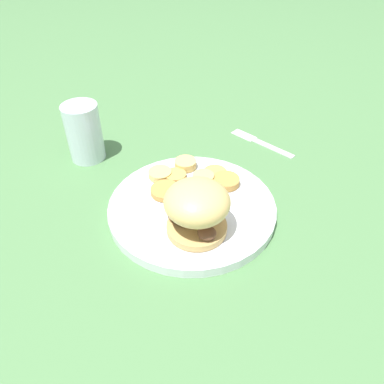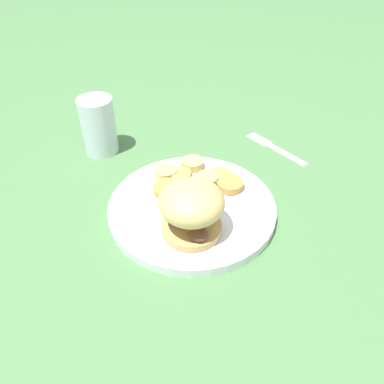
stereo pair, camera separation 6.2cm
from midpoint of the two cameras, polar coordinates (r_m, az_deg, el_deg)
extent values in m
plane|color=#4C7A47|center=(0.65, -2.74, -3.11)|extent=(4.00, 4.00, 0.00)
cylinder|color=white|center=(0.65, -2.76, -2.53)|extent=(0.29, 0.29, 0.02)
torus|color=white|center=(0.64, -2.78, -2.04)|extent=(0.29, 0.29, 0.01)
cylinder|color=tan|center=(0.59, -2.40, -5.50)|extent=(0.10, 0.10, 0.01)
ellipsoid|color=brown|center=(0.59, -1.65, -3.05)|extent=(0.03, 0.03, 0.02)
ellipsoid|color=brown|center=(0.56, -0.93, -6.42)|extent=(0.04, 0.04, 0.02)
ellipsoid|color=brown|center=(0.59, -5.24, -3.05)|extent=(0.05, 0.05, 0.02)
ellipsoid|color=#563323|center=(0.59, -4.12, -3.71)|extent=(0.06, 0.06, 0.02)
ellipsoid|color=#DBB26B|center=(0.55, -2.55, -1.64)|extent=(0.10, 0.10, 0.06)
cylinder|color=#DBB766|center=(0.72, -3.57, 4.22)|extent=(0.04, 0.04, 0.01)
cylinder|color=#BC8942|center=(0.68, 2.60, 1.57)|extent=(0.05, 0.05, 0.01)
cylinder|color=tan|center=(0.65, -2.05, 0.11)|extent=(0.05, 0.05, 0.02)
cylinder|color=#BC8942|center=(0.66, -6.77, 0.09)|extent=(0.05, 0.05, 0.01)
cylinder|color=#DBB766|center=(0.68, -0.89, 1.97)|extent=(0.04, 0.04, 0.02)
cylinder|color=tan|center=(0.69, -5.15, 2.41)|extent=(0.04, 0.04, 0.01)
cylinder|color=#DBB766|center=(0.70, -7.44, 2.69)|extent=(0.04, 0.04, 0.01)
cylinder|color=tan|center=(0.70, 0.98, 2.78)|extent=(0.04, 0.04, 0.01)
cube|color=silver|center=(0.82, 10.14, 6.57)|extent=(0.08, 0.09, 0.00)
cube|color=silver|center=(0.86, 5.85, 8.56)|extent=(0.05, 0.06, 0.00)
cylinder|color=silver|center=(0.79, -18.35, 8.54)|extent=(0.07, 0.07, 0.12)
camera|label=1|loc=(0.03, -92.86, -2.37)|focal=35.00mm
camera|label=2|loc=(0.03, 87.14, 2.37)|focal=35.00mm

